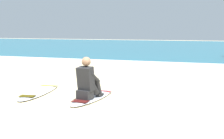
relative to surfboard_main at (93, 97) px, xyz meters
The scene contains 6 objects.
ground_plane 0.45m from the surfboard_main, 78.92° to the right, with size 80.00×80.00×0.00m, color beige.
sea 21.30m from the surfboard_main, 89.77° to the left, with size 80.00×28.00×0.10m, color teal.
breaking_foam 7.60m from the surfboard_main, 89.35° to the left, with size 80.00×0.90×0.11m, color white.
surfboard_main is the anchor object (origin of this frame).
surfer_seated 0.52m from the surfboard_main, 87.50° to the right, with size 0.43×0.74×0.95m.
surfboard_spare_near 1.56m from the surfboard_main, behind, with size 0.93×2.41×0.08m.
Camera 1 is at (2.97, -6.52, 1.65)m, focal length 52.01 mm.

